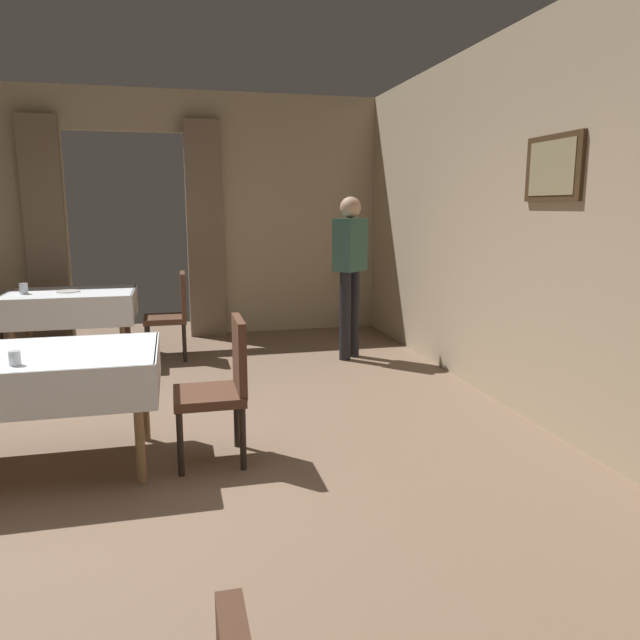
{
  "coord_description": "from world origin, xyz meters",
  "views": [
    {
      "loc": [
        0.52,
        -3.61,
        1.62
      ],
      "look_at": [
        1.46,
        0.27,
        0.87
      ],
      "focal_mm": 33.82,
      "sensor_mm": 36.0,
      "label": 1
    }
  ],
  "objects_px": {
    "glass_mid_a": "(15,358)",
    "person_waiter_by_doorway": "(350,264)",
    "plate_far_b": "(68,291)",
    "dining_table_far": "(72,302)",
    "glass_far_a": "(24,289)",
    "chair_mid_right": "(222,383)",
    "chair_far_right": "(173,311)",
    "dining_table_mid": "(44,368)"
  },
  "relations": [
    {
      "from": "glass_far_a",
      "to": "person_waiter_by_doorway",
      "type": "distance_m",
      "value": 3.33
    },
    {
      "from": "dining_table_far",
      "to": "plate_far_b",
      "type": "relative_size",
      "value": 5.36
    },
    {
      "from": "plate_far_b",
      "to": "person_waiter_by_doorway",
      "type": "bearing_deg",
      "value": -10.19
    },
    {
      "from": "glass_far_a",
      "to": "person_waiter_by_doorway",
      "type": "relative_size",
      "value": 0.06
    },
    {
      "from": "dining_table_mid",
      "to": "chair_far_right",
      "type": "distance_m",
      "value": 2.8
    },
    {
      "from": "chair_far_right",
      "to": "glass_mid_a",
      "type": "relative_size",
      "value": 11.26
    },
    {
      "from": "glass_far_a",
      "to": "plate_far_b",
      "type": "height_order",
      "value": "glass_far_a"
    },
    {
      "from": "dining_table_far",
      "to": "chair_far_right",
      "type": "xyz_separation_m",
      "value": [
        1.02,
        -0.09,
        -0.13
      ]
    },
    {
      "from": "glass_mid_a",
      "to": "person_waiter_by_doorway",
      "type": "relative_size",
      "value": 0.05
    },
    {
      "from": "dining_table_far",
      "to": "chair_mid_right",
      "type": "relative_size",
      "value": 1.36
    },
    {
      "from": "glass_mid_a",
      "to": "person_waiter_by_doorway",
      "type": "bearing_deg",
      "value": 43.29
    },
    {
      "from": "chair_mid_right",
      "to": "plate_far_b",
      "type": "bearing_deg",
      "value": 114.89
    },
    {
      "from": "dining_table_far",
      "to": "person_waiter_by_doorway",
      "type": "relative_size",
      "value": 0.74
    },
    {
      "from": "glass_far_a",
      "to": "plate_far_b",
      "type": "bearing_deg",
      "value": 7.99
    },
    {
      "from": "chair_mid_right",
      "to": "glass_far_a",
      "type": "relative_size",
      "value": 8.5
    },
    {
      "from": "chair_far_right",
      "to": "person_waiter_by_doorway",
      "type": "bearing_deg",
      "value": -13.4
    },
    {
      "from": "glass_mid_a",
      "to": "glass_far_a",
      "type": "bearing_deg",
      "value": 101.27
    },
    {
      "from": "dining_table_far",
      "to": "person_waiter_by_doorway",
      "type": "xyz_separation_m",
      "value": [
        2.86,
        -0.53,
        0.38
      ]
    },
    {
      "from": "chair_mid_right",
      "to": "plate_far_b",
      "type": "distance_m",
      "value": 3.19
    },
    {
      "from": "chair_far_right",
      "to": "person_waiter_by_doorway",
      "type": "xyz_separation_m",
      "value": [
        1.84,
        -0.44,
        0.51
      ]
    },
    {
      "from": "plate_far_b",
      "to": "glass_mid_a",
      "type": "bearing_deg",
      "value": -86.44
    },
    {
      "from": "chair_far_right",
      "to": "person_waiter_by_doorway",
      "type": "height_order",
      "value": "person_waiter_by_doorway"
    },
    {
      "from": "glass_mid_a",
      "to": "plate_far_b",
      "type": "xyz_separation_m",
      "value": [
        -0.19,
        3.06,
        -0.04
      ]
    },
    {
      "from": "dining_table_mid",
      "to": "chair_mid_right",
      "type": "relative_size",
      "value": 1.45
    },
    {
      "from": "chair_mid_right",
      "to": "plate_far_b",
      "type": "relative_size",
      "value": 3.93
    },
    {
      "from": "dining_table_mid",
      "to": "person_waiter_by_doorway",
      "type": "distance_m",
      "value": 3.47
    },
    {
      "from": "dining_table_mid",
      "to": "chair_mid_right",
      "type": "height_order",
      "value": "chair_mid_right"
    },
    {
      "from": "dining_table_mid",
      "to": "chair_far_right",
      "type": "relative_size",
      "value": 1.45
    },
    {
      "from": "dining_table_far",
      "to": "chair_far_right",
      "type": "height_order",
      "value": "chair_far_right"
    },
    {
      "from": "chair_mid_right",
      "to": "dining_table_mid",
      "type": "bearing_deg",
      "value": 173.99
    },
    {
      "from": "person_waiter_by_doorway",
      "to": "glass_mid_a",
      "type": "bearing_deg",
      "value": -136.71
    },
    {
      "from": "dining_table_mid",
      "to": "glass_far_a",
      "type": "height_order",
      "value": "glass_far_a"
    },
    {
      "from": "glass_mid_a",
      "to": "plate_far_b",
      "type": "relative_size",
      "value": 0.35
    },
    {
      "from": "chair_mid_right",
      "to": "glass_far_a",
      "type": "bearing_deg",
      "value": 121.71
    },
    {
      "from": "dining_table_mid",
      "to": "dining_table_far",
      "type": "height_order",
      "value": "same"
    },
    {
      "from": "chair_far_right",
      "to": "glass_mid_a",
      "type": "xyz_separation_m",
      "value": [
        -0.85,
        -2.98,
        0.28
      ]
    },
    {
      "from": "dining_table_far",
      "to": "person_waiter_by_doorway",
      "type": "bearing_deg",
      "value": -10.5
    },
    {
      "from": "glass_mid_a",
      "to": "person_waiter_by_doorway",
      "type": "xyz_separation_m",
      "value": [
        2.7,
        2.54,
        0.23
      ]
    },
    {
      "from": "dining_table_far",
      "to": "chair_mid_right",
      "type": "distance_m",
      "value": 3.18
    },
    {
      "from": "glass_mid_a",
      "to": "glass_far_a",
      "type": "xyz_separation_m",
      "value": [
        -0.6,
        3.0,
        0.01
      ]
    },
    {
      "from": "glass_far_a",
      "to": "plate_far_b",
      "type": "xyz_separation_m",
      "value": [
        0.41,
        0.06,
        -0.05
      ]
    },
    {
      "from": "chair_far_right",
      "to": "plate_far_b",
      "type": "xyz_separation_m",
      "value": [
        -1.04,
        0.08,
        0.24
      ]
    }
  ]
}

